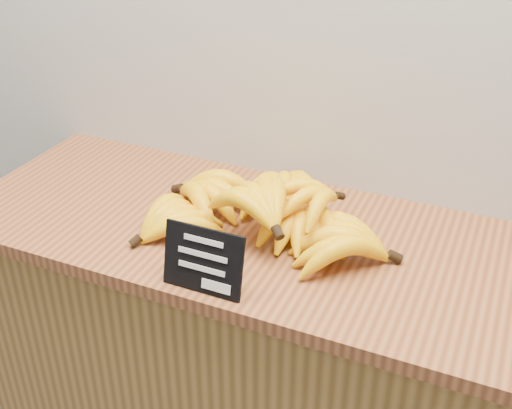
% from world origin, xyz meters
% --- Properties ---
extents(counter, '(1.43, 0.50, 0.90)m').
position_xyz_m(counter, '(0.05, 2.75, 0.45)').
color(counter, olive).
rests_on(counter, ground).
extents(counter_top, '(1.37, 0.54, 0.03)m').
position_xyz_m(counter_top, '(0.05, 2.75, 0.92)').
color(counter_top, '#99582F').
rests_on(counter_top, counter).
extents(chalkboard_sign, '(0.16, 0.03, 0.12)m').
position_xyz_m(chalkboard_sign, '(0.03, 2.52, 0.99)').
color(chalkboard_sign, black).
rests_on(chalkboard_sign, counter_top).
extents(banana_pile, '(0.58, 0.38, 0.13)m').
position_xyz_m(banana_pile, '(0.06, 2.75, 0.98)').
color(banana_pile, yellow).
rests_on(banana_pile, counter_top).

